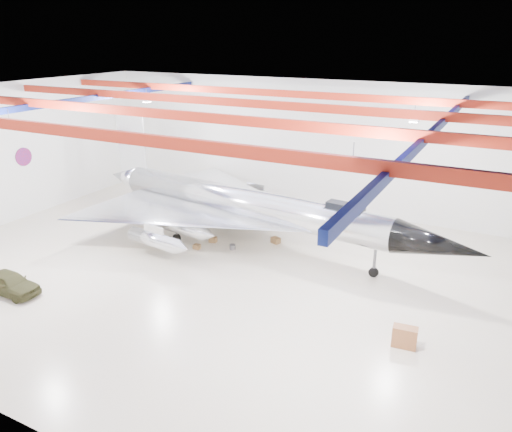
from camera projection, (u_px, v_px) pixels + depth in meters
The scene contains 16 objects.
floor at pixel (220, 272), 32.13m from camera, with size 40.00×40.00×0.00m, color beige.
wall_back at pixel (310, 145), 42.74m from camera, with size 40.00×40.00×0.00m, color silver.
wall_left at pixel (0, 156), 38.96m from camera, with size 30.00×30.00×0.00m, color silver.
ceiling at pixel (216, 98), 28.37m from camera, with size 40.00×40.00×0.00m, color #0A0F38.
ceiling_structure at pixel (216, 110), 28.60m from camera, with size 39.50×29.50×1.08m.
wall_roundel at pixel (24, 157), 40.77m from camera, with size 1.50×1.50×0.10m, color #B21414.
jet_aircraft at pixel (246, 207), 35.80m from camera, with size 30.58×19.31×8.34m.
jeep at pixel (10, 283), 29.29m from camera, with size 1.60×3.97×1.35m, color #3B3A1D.
desk at pixel (405, 337), 24.28m from camera, with size 1.18×0.59×1.08m, color brown.
crate_ply at pixel (197, 247), 35.54m from camera, with size 0.49×0.39×0.34m, color olive.
toolbox_red at pixel (265, 221), 40.51m from camera, with size 0.49×0.39×0.35m, color #A82310.
engine_drum at pixel (233, 247), 35.44m from camera, with size 0.42×0.42×0.38m, color #59595B.
parts_bin at pixel (276, 240), 36.56m from camera, with size 0.61×0.49×0.43m, color olive.
crate_small at pixel (165, 217), 41.47m from camera, with size 0.42×0.33×0.29m, color #59595B.
oil_barrel at pixel (213, 240), 36.73m from camera, with size 0.55×0.44×0.39m, color olive.
spares_box at pixel (335, 227), 39.28m from camera, with size 0.36×0.36×0.32m, color #59595B.
Camera 1 is at (15.46, -24.59, 14.39)m, focal length 35.00 mm.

